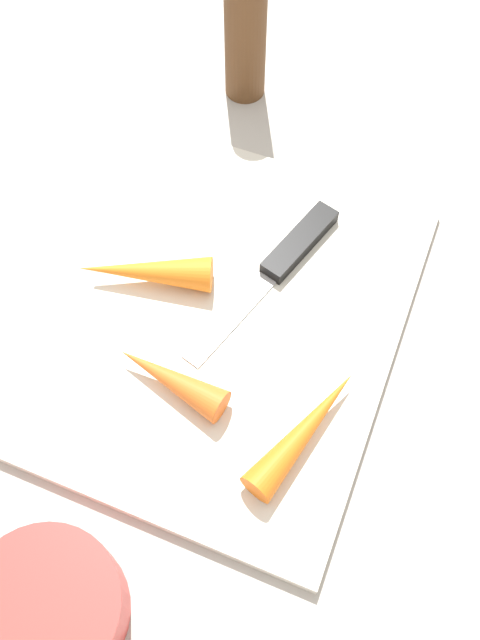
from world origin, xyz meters
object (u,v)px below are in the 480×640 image
object	(u,v)px
knife	(291,252)
carrot_medium	(145,271)
cutting_board	(240,323)
carrot_longest	(306,430)
pepper_grinder	(245,22)
small_bowl	(47,609)
carrot_shortest	(170,379)

from	to	relation	value
knife	carrot_medium	distance (m)	0.13
cutting_board	carrot_medium	size ratio (longest dim) A/B	3.16
carrot_longest	pepper_grinder	world-z (taller)	pepper_grinder
carrot_medium	small_bowl	world-z (taller)	small_bowl
carrot_shortest	carrot_longest	size ratio (longest dim) A/B	0.79
knife	carrot_medium	bearing A→B (deg)	-39.29
cutting_board	carrot_shortest	world-z (taller)	carrot_shortest
cutting_board	carrot_medium	world-z (taller)	carrot_medium
carrot_longest	small_bowl	distance (m)	0.22
cutting_board	carrot_shortest	size ratio (longest dim) A/B	3.77
small_bowl	carrot_medium	bearing A→B (deg)	11.75
knife	pepper_grinder	distance (m)	0.24
cutting_board	knife	size ratio (longest dim) A/B	1.82
carrot_shortest	pepper_grinder	xyz separation A→B (m)	(0.35, 0.08, 0.06)
carrot_longest	carrot_medium	world-z (taller)	carrot_medium
carrot_medium	cutting_board	bearing A→B (deg)	157.64
carrot_shortest	carrot_medium	world-z (taller)	carrot_medium
carrot_shortest	carrot_medium	distance (m)	0.10
cutting_board	knife	xyz separation A→B (m)	(0.08, -0.02, 0.01)
carrot_longest	carrot_medium	size ratio (longest dim) A/B	1.07
carrot_shortest	pepper_grinder	distance (m)	0.36
knife	small_bowl	bearing A→B (deg)	7.83
small_bowl	carrot_shortest	bearing A→B (deg)	-1.99
knife	carrot_medium	world-z (taller)	carrot_medium
knife	cutting_board	bearing A→B (deg)	4.14
carrot_medium	small_bowl	bearing A→B (deg)	83.06
carrot_medium	pepper_grinder	world-z (taller)	pepper_grinder
carrot_longest	cutting_board	bearing A→B (deg)	66.04
carrot_shortest	small_bowl	size ratio (longest dim) A/B	0.90
pepper_grinder	cutting_board	bearing A→B (deg)	-159.10
small_bowl	pepper_grinder	size ratio (longest dim) A/B	0.63
knife	carrot_shortest	distance (m)	0.16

